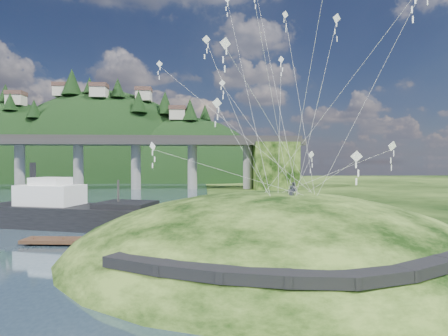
{
  "coord_description": "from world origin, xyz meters",
  "views": [
    {
      "loc": [
        2.01,
        -27.37,
        7.58
      ],
      "look_at": [
        4.0,
        6.0,
        7.0
      ],
      "focal_mm": 28.0,
      "sensor_mm": 36.0,
      "label": 1
    }
  ],
  "objects": [
    {
      "name": "kite_swarm",
      "position": [
        8.42,
        1.58,
        16.06
      ],
      "size": [
        20.7,
        17.93,
        20.07
      ],
      "color": "white",
      "rests_on": "ground"
    },
    {
      "name": "grass_hill",
      "position": [
        8.0,
        2.0,
        -1.5
      ],
      "size": [
        36.0,
        32.0,
        13.0
      ],
      "color": "black",
      "rests_on": "ground"
    },
    {
      "name": "wooden_dock",
      "position": [
        -8.08,
        4.97,
        0.4
      ],
      "size": [
        12.79,
        3.21,
        0.9
      ],
      "color": "#3C2518",
      "rests_on": "ground"
    },
    {
      "name": "far_ridge",
      "position": [
        -43.58,
        122.17,
        -7.44
      ],
      "size": [
        153.0,
        70.0,
        94.5
      ],
      "color": "black",
      "rests_on": "ground"
    },
    {
      "name": "bridge",
      "position": [
        -26.46,
        70.07,
        9.7
      ],
      "size": [
        160.0,
        11.0,
        15.0
      ],
      "color": "#2D2B2B",
      "rests_on": "ground"
    },
    {
      "name": "ground",
      "position": [
        0.0,
        0.0,
        0.0
      ],
      "size": [
        320.0,
        320.0,
        0.0
      ],
      "primitive_type": "plane",
      "color": "black",
      "rests_on": "ground"
    },
    {
      "name": "kite_flyers",
      "position": [
        9.9,
        2.95,
        5.74
      ],
      "size": [
        2.07,
        4.69,
        1.69
      ],
      "color": "#292B37",
      "rests_on": "ground"
    },
    {
      "name": "work_barge",
      "position": [
        -13.5,
        14.08,
        1.88
      ],
      "size": [
        22.24,
        11.62,
        7.51
      ],
      "color": "black",
      "rests_on": "ground"
    },
    {
      "name": "footpath",
      "position": [
        7.46,
        -9.74,
        2.08
      ],
      "size": [
        22.29,
        5.84,
        0.83
      ],
      "color": "black",
      "rests_on": "ground"
    }
  ]
}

